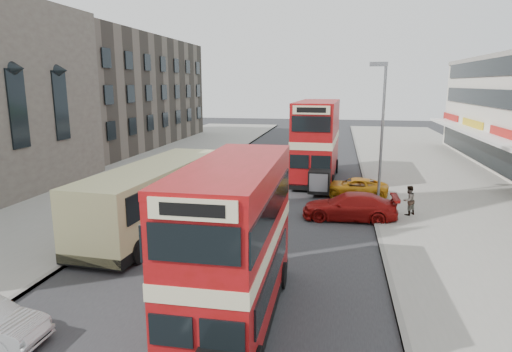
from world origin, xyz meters
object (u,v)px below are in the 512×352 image
Objects in this scene: bus_main at (235,243)px; car_right_b at (354,187)px; coach at (155,194)px; pedestrian_near at (409,200)px; cyclist at (328,173)px; bus_second at (317,140)px; street_lamp at (381,121)px; car_right_a at (349,206)px.

bus_main is 16.26m from car_right_b.
coach reaches higher than pedestrian_near.
cyclist is (-4.37, 7.63, -0.25)m from pedestrian_near.
coach is 6.98× the size of pedestrian_near.
cyclist is at bearing 59.22° from coach.
bus_second is 2.44× the size of car_right_b.
coach is at bearing -46.53° from car_right_b.
coach is at bearing -147.28° from street_lamp.
car_right_b is (9.68, 8.07, -1.13)m from coach.
pedestrian_near is 8.79m from cyclist.
cyclist is (2.21, 19.27, -1.74)m from bus_main.
street_lamp reaches higher than pedestrian_near.
cyclist is at bearing -102.17° from pedestrian_near.
bus_main is at bearing -18.66° from car_right_a.
cyclist is at bearing -151.12° from car_right_b.
street_lamp is 13.43m from coach.
car_right_a reaches higher than car_right_b.
bus_second is 5.63m from car_right_b.
cyclist is (-1.32, 8.54, -0.01)m from car_right_a.
pedestrian_near is at bearing -119.64° from bus_main.
coach reaches higher than car_right_a.
car_right_a is at bearing -87.17° from cyclist.
car_right_b is at bearing -70.70° from cyclist.
car_right_a is (-1.71, -3.95, -4.08)m from street_lamp.
bus_second is at bearing -93.90° from bus_main.
bus_second is at bearing 131.81° from cyclist.
bus_second reaches higher than car_right_a.
bus_second is 4.89× the size of cyclist.
street_lamp reaches higher than bus_main.
street_lamp reaches higher than car_right_a.
pedestrian_near is (1.34, -3.03, -3.84)m from street_lamp.
pedestrian_near is (5.27, -8.45, -1.96)m from bus_second.
bus_second is at bearing -145.90° from car_right_b.
coach is 14.17m from cyclist.
bus_second is at bearing -100.01° from pedestrian_near.
bus_main reaches higher than car_right_a.
street_lamp reaches higher than cyclist.
coach is (-11.00, -7.07, -3.08)m from street_lamp.
street_lamp is at bearing 36.31° from coach.
street_lamp is 3.92× the size of cyclist.
bus_second is 0.91× the size of coach.
bus_second is 10.15m from pedestrian_near.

